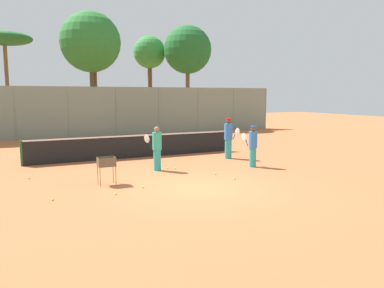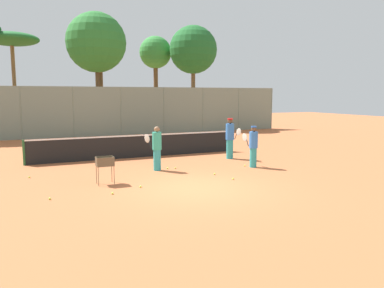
# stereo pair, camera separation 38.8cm
# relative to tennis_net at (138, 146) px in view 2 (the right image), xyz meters

# --- Properties ---
(ground_plane) EXTENTS (80.00, 80.00, 0.00)m
(ground_plane) POSITION_rel_tennis_net_xyz_m (0.00, -6.46, -0.56)
(ground_plane) COLOR #B26038
(tennis_net) EXTENTS (9.86, 0.10, 1.07)m
(tennis_net) POSITION_rel_tennis_net_xyz_m (0.00, 0.00, 0.00)
(tennis_net) COLOR #26592D
(tennis_net) RESTS_ON ground_plane
(back_fence) EXTENTS (29.87, 0.08, 3.50)m
(back_fence) POSITION_rel_tennis_net_xyz_m (-0.00, 10.03, 1.19)
(back_fence) COLOR gray
(back_fence) RESTS_ON ground_plane
(tree_1) EXTENTS (3.19, 3.19, 8.34)m
(tree_1) POSITION_rel_tennis_net_xyz_m (0.96, 14.09, 6.03)
(tree_1) COLOR brown
(tree_1) RESTS_ON ground_plane
(tree_2) EXTENTS (4.49, 4.49, 9.09)m
(tree_2) POSITION_rel_tennis_net_xyz_m (0.47, 12.46, 6.27)
(tree_2) COLOR brown
(tree_2) RESTS_ON ground_plane
(tree_3) EXTENTS (2.84, 2.84, 8.10)m
(tree_3) POSITION_rel_tennis_net_xyz_m (6.19, 15.50, 5.98)
(tree_3) COLOR brown
(tree_3) RESTS_ON ground_plane
(tree_4) EXTENTS (4.07, 4.07, 8.78)m
(tree_4) POSITION_rel_tennis_net_xyz_m (8.70, 12.88, 6.15)
(tree_4) COLOR brown
(tree_4) RESTS_ON ground_plane
(tree_5) EXTENTS (3.91, 3.91, 7.51)m
(tree_5) POSITION_rel_tennis_net_xyz_m (-5.32, 14.56, 6.35)
(tree_5) COLOR brown
(tree_5) RESTS_ON ground_plane
(player_white_outfit) EXTENTS (0.53, 0.84, 1.72)m
(player_white_outfit) POSITION_rel_tennis_net_xyz_m (-0.16, -3.23, 0.33)
(player_white_outfit) COLOR teal
(player_white_outfit) RESTS_ON ground_plane
(player_red_cap) EXTENTS (0.39, 0.93, 1.86)m
(player_red_cap) POSITION_rel_tennis_net_xyz_m (3.78, -2.05, 0.41)
(player_red_cap) COLOR teal
(player_red_cap) RESTS_ON ground_plane
(player_yellow_shirt) EXTENTS (0.35, 0.89, 1.68)m
(player_yellow_shirt) POSITION_rel_tennis_net_xyz_m (3.60, -4.23, 0.31)
(player_yellow_shirt) COLOR teal
(player_yellow_shirt) RESTS_ON ground_plane
(ball_cart) EXTENTS (0.56, 0.41, 0.91)m
(ball_cart) POSITION_rel_tennis_net_xyz_m (-2.47, -4.68, 0.12)
(ball_cart) COLOR brown
(ball_cart) RESTS_ON ground_plane
(tennis_ball_0) EXTENTS (0.07, 0.07, 0.07)m
(tennis_ball_0) POSITION_rel_tennis_net_xyz_m (3.40, -3.96, -0.53)
(tennis_ball_0) COLOR #D1E54C
(tennis_ball_0) RESTS_ON ground_plane
(tennis_ball_1) EXTENTS (0.07, 0.07, 0.07)m
(tennis_ball_1) POSITION_rel_tennis_net_xyz_m (-4.73, -2.68, -0.53)
(tennis_ball_1) COLOR #D1E54C
(tennis_ball_1) RESTS_ON ground_plane
(tennis_ball_2) EXTENTS (0.07, 0.07, 0.07)m
(tennis_ball_2) POSITION_rel_tennis_net_xyz_m (0.60, -3.24, -0.53)
(tennis_ball_2) COLOR #D1E54C
(tennis_ball_2) RESTS_ON ground_plane
(tennis_ball_3) EXTENTS (0.07, 0.07, 0.07)m
(tennis_ball_3) POSITION_rel_tennis_net_xyz_m (1.72, -5.87, -0.53)
(tennis_ball_3) COLOR #D1E54C
(tennis_ball_3) RESTS_ON ground_plane
(tennis_ball_4) EXTENTS (0.07, 0.07, 0.07)m
(tennis_ball_4) POSITION_rel_tennis_net_xyz_m (1.50, -4.90, -0.53)
(tennis_ball_4) COLOR #D1E54C
(tennis_ball_4) RESTS_ON ground_plane
(tennis_ball_5) EXTENTS (0.07, 0.07, 0.07)m
(tennis_ball_5) POSITION_rel_tennis_net_xyz_m (-4.26, -5.94, -0.53)
(tennis_ball_5) COLOR #D1E54C
(tennis_ball_5) RESTS_ON ground_plane
(tennis_ball_6) EXTENTS (0.07, 0.07, 0.07)m
(tennis_ball_6) POSITION_rel_tennis_net_xyz_m (-2.52, -6.09, -0.53)
(tennis_ball_6) COLOR #D1E54C
(tennis_ball_6) RESTS_ON ground_plane
(tennis_ball_7) EXTENTS (0.07, 0.07, 0.07)m
(tennis_ball_7) POSITION_rel_tennis_net_xyz_m (-1.54, -5.64, -0.53)
(tennis_ball_7) COLOR #D1E54C
(tennis_ball_7) RESTS_ON ground_plane
(tennis_ball_8) EXTENTS (0.07, 0.07, 0.07)m
(tennis_ball_8) POSITION_rel_tennis_net_xyz_m (0.30, -3.16, -0.53)
(tennis_ball_8) COLOR #D1E54C
(tennis_ball_8) RESTS_ON ground_plane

